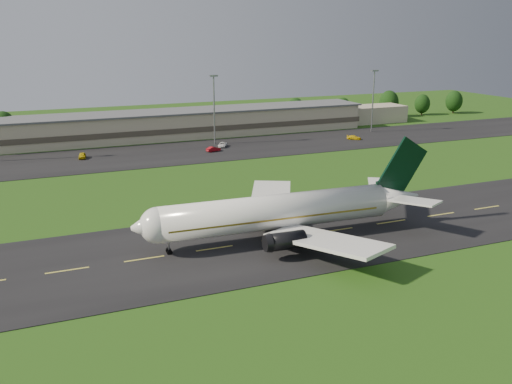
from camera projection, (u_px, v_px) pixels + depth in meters
name	position (u px, v px, depth m)	size (l,w,h in m)	color
ground	(337.00, 231.00, 97.00)	(360.00, 360.00, 0.00)	#214210
taxiway	(337.00, 230.00, 96.98)	(220.00, 30.00, 0.10)	black
apron	(207.00, 150.00, 160.90)	(260.00, 30.00, 0.10)	black
airliner	(280.00, 212.00, 91.72)	(51.29, 42.15, 15.57)	white
terminal	(203.00, 123.00, 183.65)	(145.00, 16.00, 8.40)	tan
light_mast_centre	(214.00, 101.00, 166.36)	(2.40, 1.20, 20.35)	gray
light_mast_east	(373.00, 94.00, 186.68)	(2.40, 1.20, 20.35)	gray
tree_line	(267.00, 112.00, 201.75)	(194.78, 9.14, 10.23)	black
service_vehicle_a	(82.00, 156.00, 150.55)	(1.78, 4.42, 1.50)	#C3AA0B
service_vehicle_b	(213.00, 149.00, 159.16)	(1.44, 4.14, 1.36)	maroon
service_vehicle_c	(223.00, 145.00, 165.46)	(2.12, 4.61, 1.28)	white
service_vehicle_d	(354.00, 137.00, 176.51)	(1.79, 4.40, 1.28)	yellow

